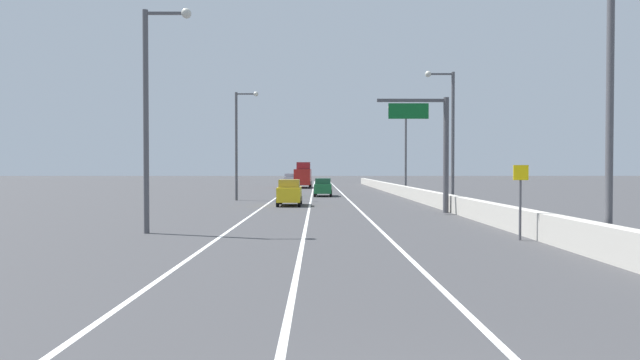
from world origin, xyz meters
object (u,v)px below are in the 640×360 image
(speed_advisory_sign, at_px, (520,196))
(car_green_2, at_px, (323,187))
(box_truck, at_px, (303,176))
(lamp_post_right_near, at_px, (602,82))
(lamp_post_left_near, at_px, (152,104))
(car_yellow_1, at_px, (290,193))
(lamp_post_right_second, at_px, (449,130))
(lamp_post_right_third, at_px, (403,144))
(lamp_post_left_mid, at_px, (239,138))
(car_silver_0, at_px, (289,179))
(overhead_sign_gantry, at_px, (435,140))

(speed_advisory_sign, relative_size, car_green_2, 0.67)
(speed_advisory_sign, relative_size, box_truck, 0.34)
(lamp_post_right_near, height_order, lamp_post_left_near, same)
(car_yellow_1, distance_m, car_green_2, 14.73)
(lamp_post_right_second, relative_size, lamp_post_right_third, 1.00)
(lamp_post_left_mid, xyz_separation_m, car_silver_0, (2.22, 45.12, -4.66))
(car_yellow_1, bearing_deg, lamp_post_right_near, -64.24)
(lamp_post_right_second, height_order, box_truck, lamp_post_right_second)
(car_silver_0, bearing_deg, lamp_post_left_near, -91.98)
(lamp_post_right_second, xyz_separation_m, box_truck, (-11.67, 43.75, -3.90))
(lamp_post_right_second, distance_m, lamp_post_left_near, 22.36)
(car_green_2, bearing_deg, lamp_post_right_third, 19.66)
(lamp_post_right_near, relative_size, lamp_post_right_third, 1.00)
(lamp_post_right_third, distance_m, box_truck, 26.11)
(lamp_post_right_near, bearing_deg, speed_advisory_sign, 109.62)
(lamp_post_left_near, distance_m, lamp_post_left_mid, 24.91)
(car_silver_0, bearing_deg, lamp_post_right_third, -67.25)
(lamp_post_left_mid, distance_m, car_silver_0, 45.41)
(lamp_post_right_third, bearing_deg, speed_advisory_sign, -92.29)
(lamp_post_right_near, distance_m, lamp_post_left_near, 17.70)
(car_silver_0, distance_m, car_yellow_1, 52.25)
(car_silver_0, height_order, box_truck, box_truck)
(lamp_post_right_near, xyz_separation_m, lamp_post_right_second, (0.15, 20.76, 0.00))
(lamp_post_right_third, bearing_deg, lamp_post_right_second, -90.24)
(overhead_sign_gantry, relative_size, car_yellow_1, 1.81)
(overhead_sign_gantry, height_order, box_truck, overhead_sign_gantry)
(overhead_sign_gantry, bearing_deg, lamp_post_right_second, 63.40)
(box_truck, bearing_deg, car_green_2, -83.91)
(car_yellow_1, bearing_deg, lamp_post_right_second, -14.84)
(lamp_post_left_mid, bearing_deg, overhead_sign_gantry, -43.33)
(car_green_2, height_order, box_truck, box_truck)
(speed_advisory_sign, bearing_deg, car_silver_0, 100.14)
(overhead_sign_gantry, distance_m, lamp_post_right_third, 24.60)
(lamp_post_left_near, height_order, car_green_2, lamp_post_left_near)
(car_green_2, bearing_deg, overhead_sign_gantry, -71.81)
(lamp_post_left_near, xyz_separation_m, lamp_post_left_mid, (0.20, 24.91, 0.00))
(overhead_sign_gantry, height_order, speed_advisory_sign, overhead_sign_gantry)
(lamp_post_right_third, bearing_deg, car_yellow_1, -123.62)
(car_yellow_1, bearing_deg, box_truck, 90.01)
(lamp_post_right_near, distance_m, lamp_post_right_second, 20.76)
(box_truck, bearing_deg, lamp_post_right_near, -79.88)
(lamp_post_right_third, height_order, car_yellow_1, lamp_post_right_third)
(lamp_post_right_third, xyz_separation_m, car_green_2, (-8.96, -3.20, -4.75))
(lamp_post_right_near, bearing_deg, box_truck, 100.12)
(lamp_post_right_second, distance_m, lamp_post_right_third, 20.76)
(car_yellow_1, bearing_deg, car_silver_0, 92.99)
(lamp_post_right_near, xyz_separation_m, lamp_post_left_near, (-16.65, 6.00, 0.00))
(lamp_post_right_second, distance_m, box_truck, 45.44)
(lamp_post_left_mid, relative_size, car_silver_0, 2.18)
(lamp_post_left_mid, bearing_deg, car_silver_0, 87.18)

